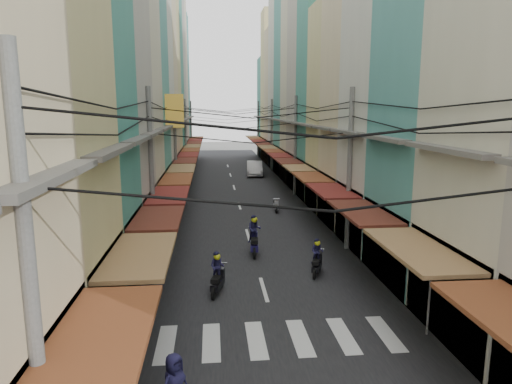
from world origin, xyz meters
TOP-DOWN VIEW (x-y plane):
  - ground at (0.00, 0.00)m, footprint 160.00×160.00m
  - road at (0.00, 20.00)m, footprint 10.00×80.00m
  - sidewalk_left at (-6.50, 20.00)m, footprint 3.00×80.00m
  - sidewalk_right at (6.50, 20.00)m, footprint 3.00×80.00m
  - crosswalk at (-0.00, -6.00)m, footprint 7.55×2.40m
  - building_row_left at (-7.92, 16.56)m, footprint 7.80×67.67m
  - building_row_right at (7.92, 16.45)m, footprint 7.80×68.98m
  - utility_poles at (0.00, 15.01)m, footprint 10.20×66.13m
  - white_car at (2.60, 29.54)m, footprint 5.55×2.49m
  - bicycle at (7.50, 2.26)m, footprint 1.86×0.94m
  - moving_scooters at (0.37, 1.74)m, footprint 4.82×15.81m
  - parked_scooters at (4.47, -3.19)m, footprint 13.37×12.66m
  - pedestrians at (-3.87, 2.68)m, footprint 13.56×26.75m
  - traffic_sign at (4.78, -6.17)m, footprint 0.10×0.58m

SIDE VIEW (x-z plane):
  - ground at x=0.00m, z-range 0.00..0.00m
  - white_car at x=2.60m, z-range -0.96..0.96m
  - bicycle at x=7.50m, z-range -0.61..0.61m
  - road at x=0.00m, z-range 0.00..0.02m
  - crosswalk at x=0.00m, z-range 0.02..0.03m
  - sidewalk_left at x=-6.50m, z-range 0.00..0.06m
  - sidewalk_right at x=6.50m, z-range 0.00..0.06m
  - parked_scooters at x=4.47m, z-range -0.03..0.96m
  - moving_scooters at x=0.37m, z-range -0.45..1.53m
  - pedestrians at x=-3.87m, z-range -0.06..2.18m
  - traffic_sign at x=4.78m, z-range 0.58..3.25m
  - utility_poles at x=0.00m, z-range 2.49..10.69m
  - building_row_right at x=7.92m, z-range -1.89..20.71m
  - building_row_left at x=-7.92m, z-range -2.07..21.63m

